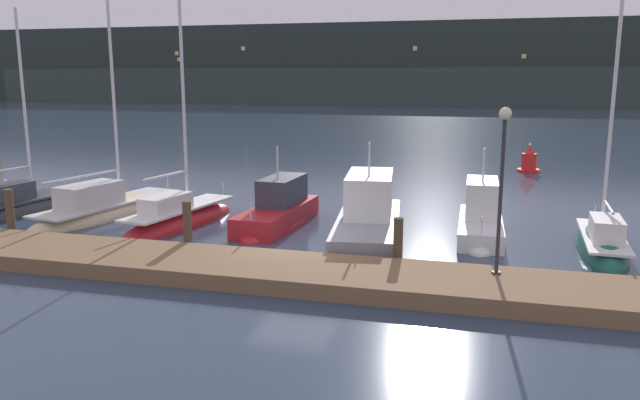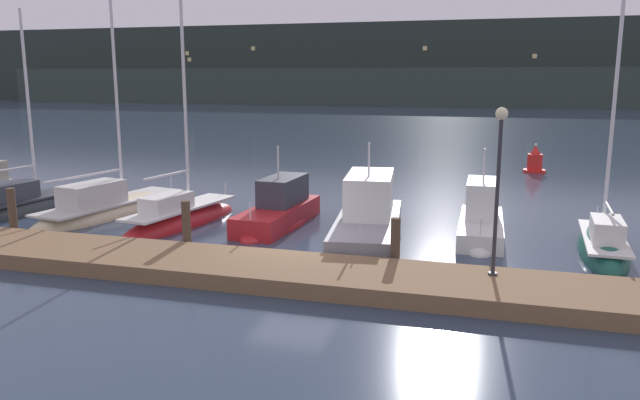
# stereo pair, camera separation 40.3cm
# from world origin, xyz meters

# --- Properties ---
(ground_plane) EXTENTS (400.00, 400.00, 0.00)m
(ground_plane) POSITION_xyz_m (0.00, 0.00, 0.00)
(ground_plane) COLOR #2D3D51
(dock) EXTENTS (40.69, 2.80, 0.45)m
(dock) POSITION_xyz_m (0.00, -2.20, 0.23)
(dock) COLOR brown
(dock) RESTS_ON ground
(mooring_pile_1) EXTENTS (0.28, 0.28, 1.78)m
(mooring_pile_1) POSITION_xyz_m (-10.01, -0.55, 0.89)
(mooring_pile_1) COLOR #4C3D2D
(mooring_pile_1) RESTS_ON ground
(mooring_pile_2) EXTENTS (0.28, 0.28, 1.71)m
(mooring_pile_2) POSITION_xyz_m (-3.34, -0.55, 0.85)
(mooring_pile_2) COLOR #4C3D2D
(mooring_pile_2) RESTS_ON ground
(mooring_pile_3) EXTENTS (0.28, 0.28, 1.57)m
(mooring_pile_3) POSITION_xyz_m (3.34, -0.55, 0.79)
(mooring_pile_3) COLOR #4C3D2D
(mooring_pile_3) RESTS_ON ground
(sailboat_berth_2) EXTENTS (3.07, 7.35, 9.05)m
(sailboat_berth_2) POSITION_xyz_m (-12.86, 3.23, 0.11)
(sailboat_berth_2) COLOR #2D3338
(sailboat_berth_2) RESTS_ON ground
(sailboat_berth_3) EXTENTS (3.54, 8.34, 11.66)m
(sailboat_berth_3) POSITION_xyz_m (-9.10, 3.73, 0.16)
(sailboat_berth_3) COLOR beige
(sailboat_berth_3) RESTS_ON ground
(sailboat_berth_4) EXTENTS (2.64, 6.70, 10.61)m
(sailboat_berth_4) POSITION_xyz_m (-5.44, 2.86, 0.16)
(sailboat_berth_4) COLOR red
(sailboat_berth_4) RESTS_ON ground
(motorboat_berth_5) EXTENTS (2.04, 5.81, 3.55)m
(motorboat_berth_5) POSITION_xyz_m (-1.83, 3.87, 0.32)
(motorboat_berth_5) COLOR red
(motorboat_berth_5) RESTS_ON ground
(motorboat_berth_6) EXTENTS (3.25, 7.70, 3.93)m
(motorboat_berth_6) POSITION_xyz_m (1.80, 3.03, 0.38)
(motorboat_berth_6) COLOR gray
(motorboat_berth_6) RESTS_ON ground
(motorboat_berth_7) EXTENTS (1.71, 5.46, 3.68)m
(motorboat_berth_7) POSITION_xyz_m (5.61, 4.26, 0.32)
(motorboat_berth_7) COLOR white
(motorboat_berth_7) RESTS_ON ground
(sailboat_berth_8) EXTENTS (1.76, 5.65, 9.30)m
(sailboat_berth_8) POSITION_xyz_m (9.44, 3.15, 0.13)
(sailboat_berth_8) COLOR #195647
(sailboat_berth_8) RESTS_ON ground
(channel_buoy) EXTENTS (1.29, 1.29, 1.71)m
(channel_buoy) POSITION_xyz_m (8.16, 20.51, 0.61)
(channel_buoy) COLOR red
(channel_buoy) RESTS_ON ground
(dock_lamppost) EXTENTS (0.32, 0.32, 4.35)m
(dock_lamppost) POSITION_xyz_m (6.08, -1.57, 3.33)
(dock_lamppost) COLOR #2D2D33
(dock_lamppost) RESTS_ON dock
(hillside_backdrop) EXTENTS (240.00, 23.00, 15.84)m
(hillside_backdrop) POSITION_xyz_m (-3.47, 111.10, 7.29)
(hillside_backdrop) COLOR #28332D
(hillside_backdrop) RESTS_ON ground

